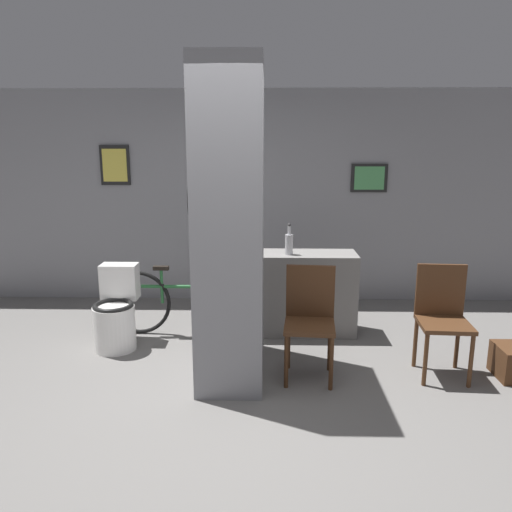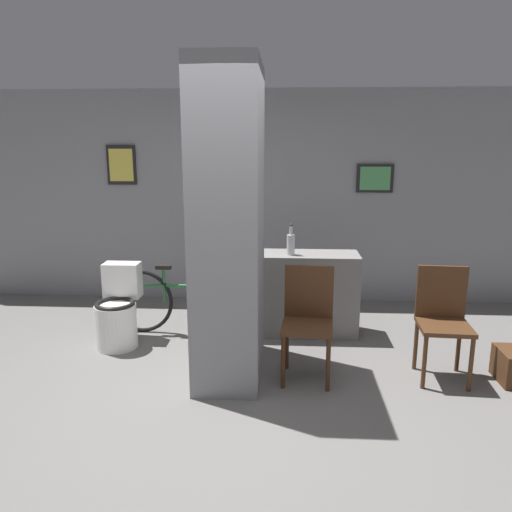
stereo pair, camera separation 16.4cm
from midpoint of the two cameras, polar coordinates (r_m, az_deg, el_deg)
The scene contains 9 objects.
ground_plane at distance 4.08m, azimuth -3.85°, elevation -16.15°, with size 14.00×14.00×0.00m, color slate.
wall_back at distance 6.23m, azimuth -1.91°, elevation 6.68°, with size 8.00×0.09×2.60m.
pillar_center at distance 4.16m, azimuth -4.02°, elevation 3.47°, with size 0.57×1.08×2.60m.
counter_shelf at distance 5.26m, azimuth 2.80°, elevation -4.23°, with size 1.40×0.44×0.86m.
toilet at distance 5.12m, azimuth -16.62°, elevation -6.44°, with size 0.40×0.56×0.79m.
chair_near_pillar at distance 4.28m, azimuth 5.06°, elevation -6.89°, with size 0.45×0.45×0.95m.
chair_by_doorway at distance 4.56m, azimuth 19.56°, elevation -6.35°, with size 0.44×0.44×0.95m.
bicycle at distance 5.27m, azimuth -8.79°, elevation -5.18°, with size 1.70×0.42×0.74m.
bottle_tall at distance 5.06m, azimuth 2.87°, elevation 1.48°, with size 0.08×0.08×0.32m.
Camera 1 is at (0.26, -3.55, 1.99)m, focal length 35.00 mm.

